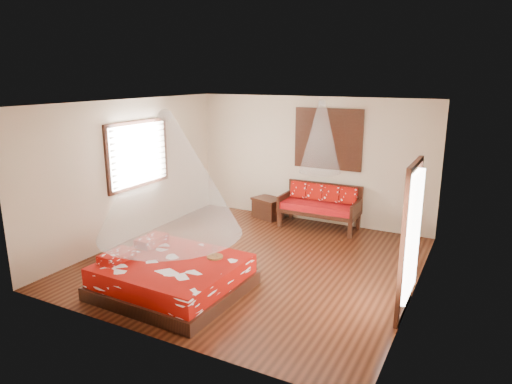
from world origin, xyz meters
TOP-DOWN VIEW (x-y plane):
  - room at (0.00, 0.00)m, footprint 5.54×5.54m
  - bed at (-0.56, -1.60)m, footprint 2.10×1.91m
  - daybed at (0.40, 2.38)m, footprint 1.70×0.76m
  - storage_chest at (-0.90, 2.45)m, footprint 0.80×0.68m
  - shutter_panel at (0.40, 2.72)m, footprint 1.52×0.06m
  - window_left at (-2.71, 0.20)m, footprint 0.10×1.74m
  - glazed_door at (2.72, -0.60)m, footprint 0.08×1.02m
  - wine_tray at (-0.04, -1.18)m, footprint 0.25×0.25m
  - mosquito_net_main at (-0.54, -1.60)m, footprint 2.14×2.14m
  - mosquito_net_daybed at (0.40, 2.25)m, footprint 0.87×0.87m

SIDE VIEW (x-z plane):
  - storage_chest at x=-0.90m, z-range 0.00..0.48m
  - bed at x=-0.56m, z-range -0.07..0.57m
  - daybed at x=0.40m, z-range 0.05..0.99m
  - wine_tray at x=-0.04m, z-range 0.45..0.66m
  - glazed_door at x=2.72m, z-range -0.01..2.15m
  - room at x=0.00m, z-range -0.02..2.82m
  - window_left at x=-2.71m, z-range 1.03..2.37m
  - mosquito_net_main at x=-0.54m, z-range 0.95..2.75m
  - shutter_panel at x=0.40m, z-range 1.24..2.56m
  - mosquito_net_daybed at x=0.40m, z-range 1.25..2.75m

